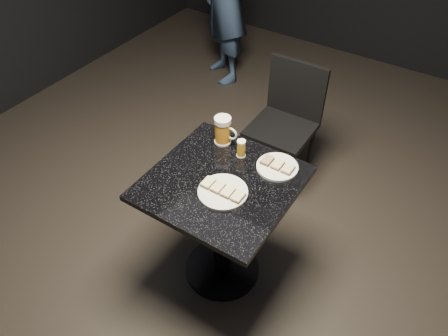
{
  "coord_description": "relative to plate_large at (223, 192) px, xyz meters",
  "views": [
    {
      "loc": [
        0.84,
        -1.27,
        2.24
      ],
      "look_at": [
        0.0,
        0.02,
        0.82
      ],
      "focal_mm": 35.0,
      "sensor_mm": 36.0,
      "label": 1
    }
  ],
  "objects": [
    {
      "name": "floor",
      "position": [
        -0.05,
        0.07,
        -0.76
      ],
      "size": [
        6.0,
        6.0,
        0.0
      ],
      "primitive_type": "plane",
      "color": "black",
      "rests_on": "ground"
    },
    {
      "name": "plate_large",
      "position": [
        0.0,
        0.0,
        0.0
      ],
      "size": [
        0.24,
        0.24,
        0.01
      ],
      "primitive_type": "cylinder",
      "color": "white",
      "rests_on": "table"
    },
    {
      "name": "plate_small",
      "position": [
        0.13,
        0.3,
        0.0
      ],
      "size": [
        0.21,
        0.21,
        0.01
      ],
      "primitive_type": "cylinder",
      "color": "white",
      "rests_on": "table"
    },
    {
      "name": "table",
      "position": [
        -0.05,
        0.07,
        -0.25
      ],
      "size": [
        0.7,
        0.7,
        0.75
      ],
      "color": "black",
      "rests_on": "floor"
    },
    {
      "name": "beer_mug",
      "position": [
        -0.21,
        0.32,
        0.07
      ],
      "size": [
        0.13,
        0.09,
        0.16
      ],
      "color": "silver",
      "rests_on": "table"
    },
    {
      "name": "beer_tumbler",
      "position": [
        -0.07,
        0.28,
        0.04
      ],
      "size": [
        0.05,
        0.05,
        0.1
      ],
      "color": "silver",
      "rests_on": "table"
    },
    {
      "name": "chair",
      "position": [
        -0.15,
        1.02,
        -0.26
      ],
      "size": [
        0.41,
        0.41,
        0.87
      ],
      "color": "black",
      "rests_on": "floor"
    },
    {
      "name": "canapes_on_plate_large",
      "position": [
        0.0,
        0.0,
        0.02
      ],
      "size": [
        0.22,
        0.07,
        0.02
      ],
      "color": "#4C3521",
      "rests_on": "plate_large"
    },
    {
      "name": "canapes_on_plate_small",
      "position": [
        0.13,
        0.3,
        0.02
      ],
      "size": [
        0.17,
        0.07,
        0.02
      ],
      "color": "#4C3521",
      "rests_on": "plate_small"
    }
  ]
}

